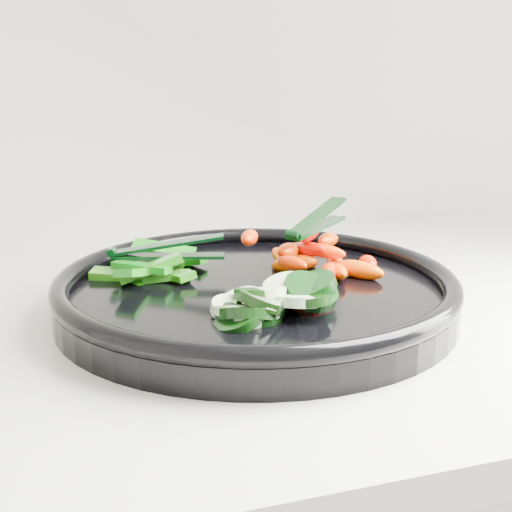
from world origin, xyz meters
name	(u,v)px	position (x,y,z in m)	size (l,w,h in m)	color
veggie_tray	(256,292)	(-0.68, 1.68, 0.95)	(0.49, 0.49, 0.04)	black
cucumber_pile	(267,302)	(-0.69, 1.61, 0.96)	(0.13, 0.09, 0.04)	black
carrot_pile	(315,257)	(-0.61, 1.71, 0.97)	(0.15, 0.14, 0.05)	#E23100
pepper_pile	(153,268)	(-0.76, 1.74, 0.96)	(0.12, 0.12, 0.03)	#236709
tong_carrot	(316,222)	(-0.60, 1.71, 1.00)	(0.09, 0.09, 0.02)	black
tong_pepper	(164,250)	(-0.75, 1.74, 0.98)	(0.11, 0.05, 0.02)	black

